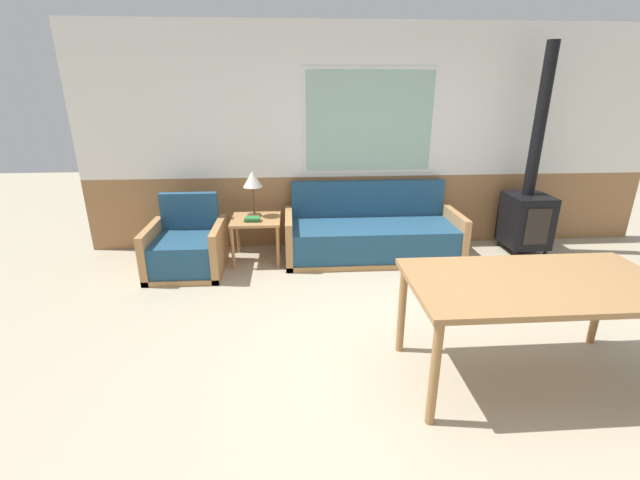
% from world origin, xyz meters
% --- Properties ---
extents(ground_plane, '(16.00, 16.00, 0.00)m').
position_xyz_m(ground_plane, '(0.00, 0.00, 0.00)').
color(ground_plane, '#B2A58C').
extents(wall_back, '(7.20, 0.09, 2.70)m').
position_xyz_m(wall_back, '(-0.00, 2.63, 1.36)').
color(wall_back, '#996B42').
rests_on(wall_back, ground_plane).
extents(couch, '(2.09, 0.85, 0.87)m').
position_xyz_m(couch, '(-0.08, 2.15, 0.26)').
color(couch, '#B27F4C').
rests_on(couch, ground_plane).
extents(armchair, '(0.81, 0.79, 0.83)m').
position_xyz_m(armchair, '(-2.23, 1.85, 0.25)').
color(armchair, '#B27F4C').
rests_on(armchair, ground_plane).
extents(side_table, '(0.57, 0.57, 0.52)m').
position_xyz_m(side_table, '(-1.47, 2.13, 0.44)').
color(side_table, '#B27F4C').
rests_on(side_table, ground_plane).
extents(table_lamp, '(0.22, 0.22, 0.54)m').
position_xyz_m(table_lamp, '(-1.49, 2.23, 0.94)').
color(table_lamp, '#4C3823').
rests_on(table_lamp, side_table).
extents(book_stack, '(0.19, 0.12, 0.05)m').
position_xyz_m(book_stack, '(-1.50, 2.03, 0.55)').
color(book_stack, '#2D7F3D').
rests_on(book_stack, side_table).
extents(dining_table, '(1.72, 0.90, 0.77)m').
position_xyz_m(dining_table, '(0.59, -0.24, 0.70)').
color(dining_table, '#9E7042').
rests_on(dining_table, ground_plane).
extents(wood_stove, '(0.49, 0.53, 2.47)m').
position_xyz_m(wood_stove, '(1.86, 2.18, 0.62)').
color(wood_stove, black).
rests_on(wood_stove, ground_plane).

